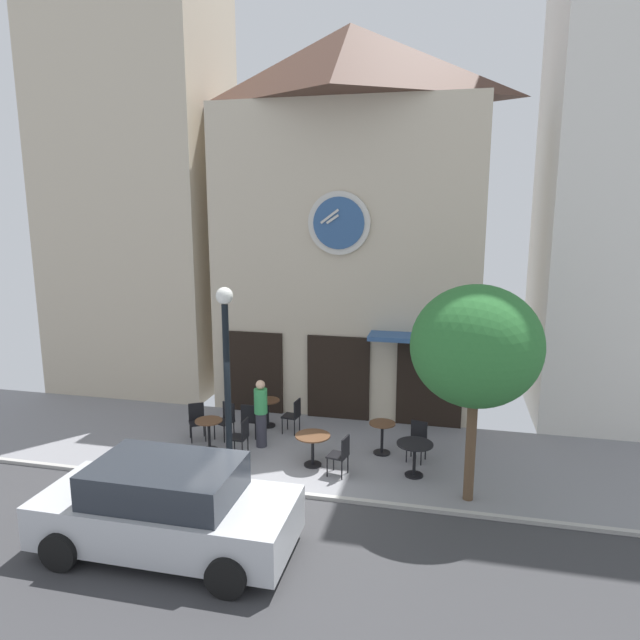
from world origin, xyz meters
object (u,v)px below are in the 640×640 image
(cafe_chair_curbside, at_px, (250,418))
(cafe_chair_by_entrance, at_px, (241,435))
(street_tree, at_px, (476,347))
(cafe_chair_left_end, at_px, (294,414))
(cafe_chair_near_lamp, at_px, (226,418))
(cafe_chair_corner, at_px, (341,453))
(cafe_table_near_curb, at_px, (313,443))
(street_lamp, at_px, (227,381))
(cafe_table_center_right, at_px, (415,452))
(cafe_table_center, at_px, (209,430))
(cafe_chair_outer, at_px, (418,438))
(parked_car_silver, at_px, (167,508))
(cafe_chair_facing_wall, at_px, (197,419))
(cafe_table_center_left, at_px, (382,433))
(cafe_table_near_door, at_px, (268,409))
(pedestrian_green, at_px, (261,413))

(cafe_chair_curbside, bearing_deg, cafe_chair_by_entrance, -80.45)
(street_tree, xyz_separation_m, cafe_chair_left_end, (-4.27, 2.46, -2.58))
(cafe_chair_near_lamp, distance_m, cafe_chair_corner, 3.48)
(cafe_table_near_curb, height_order, cafe_chair_by_entrance, cafe_chair_by_entrance)
(street_lamp, height_order, cafe_table_center_right, street_lamp)
(street_lamp, bearing_deg, cafe_chair_by_entrance, 92.45)
(cafe_chair_left_end, bearing_deg, cafe_chair_near_lamp, -156.97)
(cafe_table_center, distance_m, cafe_table_near_curb, 2.60)
(cafe_chair_outer, relative_size, cafe_chair_corner, 1.00)
(street_lamp, bearing_deg, cafe_chair_outer, 21.30)
(cafe_chair_curbside, xyz_separation_m, parked_car_silver, (0.29, -4.80, 0.23))
(cafe_chair_facing_wall, relative_size, cafe_chair_by_entrance, 1.00)
(cafe_chair_corner, bearing_deg, cafe_table_center_right, 13.11)
(cafe_table_center_left, bearing_deg, cafe_table_center_right, -50.24)
(cafe_chair_facing_wall, bearing_deg, cafe_chair_outer, 0.18)
(cafe_chair_corner, xyz_separation_m, parked_car_silver, (-2.34, -3.29, 0.23))
(cafe_table_near_curb, bearing_deg, cafe_table_near_door, 130.57)
(cafe_table_center, xyz_separation_m, cafe_table_center_right, (4.84, -0.22, 0.04))
(street_lamp, distance_m, cafe_chair_left_end, 2.97)
(cafe_chair_left_end, height_order, pedestrian_green, pedestrian_green)
(cafe_table_center, xyz_separation_m, parked_car_silver, (0.97, -3.87, 0.25))
(cafe_chair_left_end, relative_size, cafe_chair_outer, 1.00)
(cafe_chair_facing_wall, xyz_separation_m, cafe_chair_near_lamp, (0.69, 0.21, 0.00))
(cafe_table_near_curb, height_order, cafe_chair_left_end, cafe_chair_left_end)
(cafe_table_center, height_order, cafe_table_center_right, cafe_table_center)
(cafe_table_center_left, distance_m, cafe_chair_curbside, 3.35)
(cafe_table_near_curb, height_order, cafe_table_center_right, cafe_table_center_right)
(cafe_table_center, height_order, cafe_table_near_curb, cafe_table_center)
(street_tree, bearing_deg, parked_car_silver, -150.04)
(parked_car_silver, bearing_deg, street_lamp, 91.45)
(street_lamp, relative_size, parked_car_silver, 0.95)
(cafe_table_near_door, bearing_deg, cafe_chair_near_lamp, -128.05)
(cafe_table_near_curb, relative_size, cafe_chair_by_entrance, 0.88)
(cafe_table_near_door, distance_m, cafe_chair_left_end, 0.86)
(cafe_table_center_right, xyz_separation_m, parked_car_silver, (-3.87, -3.65, 0.21))
(cafe_table_center_left, height_order, pedestrian_green, pedestrian_green)
(cafe_table_near_door, distance_m, cafe_chair_near_lamp, 1.24)
(cafe_table_center_left, distance_m, cafe_chair_outer, 0.84)
(cafe_table_near_curb, relative_size, cafe_chair_corner, 0.88)
(cafe_chair_curbside, bearing_deg, cafe_chair_left_end, 28.51)
(cafe_table_center, bearing_deg, street_lamp, -46.42)
(cafe_table_center_left, relative_size, cafe_table_center_right, 0.97)
(cafe_chair_outer, relative_size, parked_car_silver, 0.21)
(cafe_chair_curbside, xyz_separation_m, cafe_chair_corner, (2.62, -1.51, 0.00))
(cafe_table_near_door, bearing_deg, cafe_table_center_left, -17.98)
(cafe_chair_left_end, bearing_deg, cafe_chair_curbside, -151.49)
(pedestrian_green, bearing_deg, parked_car_silver, -92.14)
(cafe_table_near_curb, distance_m, cafe_chair_outer, 2.41)
(cafe_chair_by_entrance, bearing_deg, pedestrian_green, 66.47)
(cafe_table_near_door, bearing_deg, cafe_table_near_curb, -49.43)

